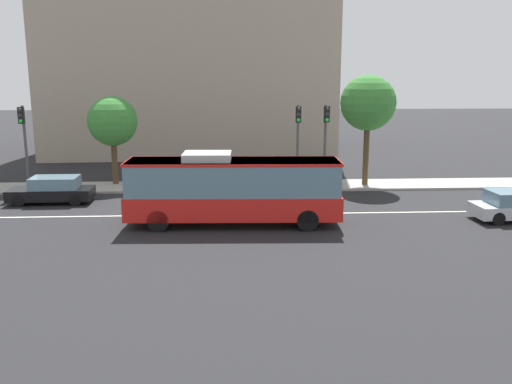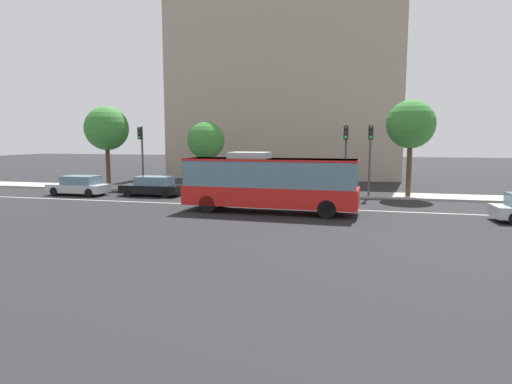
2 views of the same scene
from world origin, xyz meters
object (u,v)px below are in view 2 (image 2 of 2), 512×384
at_px(transit_bus, 269,181).
at_px(street_tree_kerbside_centre, 107,129).
at_px(sedan_black, 153,186).
at_px(traffic_light_far_corner, 370,148).
at_px(sedan_silver_ahead, 79,186).
at_px(street_tree_kerbside_left, 411,125).
at_px(traffic_light_mid_block, 346,148).
at_px(traffic_light_near_corner, 141,147).
at_px(street_tree_kerbside_right, 206,141).

height_order(transit_bus, street_tree_kerbside_centre, street_tree_kerbside_centre).
height_order(sedan_black, traffic_light_far_corner, traffic_light_far_corner).
height_order(sedan_silver_ahead, street_tree_kerbside_left, street_tree_kerbside_left).
bearing_deg(street_tree_kerbside_centre, traffic_light_mid_block, -4.12).
bearing_deg(traffic_light_far_corner, street_tree_kerbside_left, 108.01).
bearing_deg(street_tree_kerbside_left, traffic_light_mid_block, -165.68).
bearing_deg(traffic_light_mid_block, traffic_light_near_corner, -88.31).
bearing_deg(traffic_light_far_corner, sedan_silver_ahead, -83.49).
bearing_deg(traffic_light_near_corner, sedan_silver_ahead, -43.50).
bearing_deg(street_tree_kerbside_centre, street_tree_kerbside_left, -0.72).
relative_size(sedan_black, traffic_light_mid_block, 0.87).
relative_size(traffic_light_mid_block, street_tree_kerbside_right, 0.92).
distance_m(traffic_light_near_corner, traffic_light_far_corner, 17.80).
bearing_deg(sedan_silver_ahead, traffic_light_mid_block, -168.86).
relative_size(traffic_light_near_corner, street_tree_kerbside_left, 0.75).
xyz_separation_m(sedan_silver_ahead, traffic_light_mid_block, (19.47, 3.31, 2.84)).
height_order(sedan_silver_ahead, traffic_light_mid_block, traffic_light_mid_block).
xyz_separation_m(street_tree_kerbside_left, street_tree_kerbside_right, (-15.79, 1.00, -1.13)).
height_order(traffic_light_far_corner, street_tree_kerbside_left, street_tree_kerbside_left).
xyz_separation_m(transit_bus, traffic_light_mid_block, (3.98, 7.44, 1.75)).
bearing_deg(street_tree_kerbside_left, traffic_light_far_corner, -159.34).
bearing_deg(transit_bus, sedan_black, 155.33).
xyz_separation_m(sedan_black, traffic_light_near_corner, (-2.22, 2.58, 2.84)).
bearing_deg(traffic_light_near_corner, traffic_light_far_corner, 90.43).
relative_size(transit_bus, traffic_light_near_corner, 1.94).
bearing_deg(street_tree_kerbside_left, transit_bus, -134.50).
distance_m(sedan_black, sedan_silver_ahead, 5.64).
height_order(traffic_light_far_corner, street_tree_kerbside_centre, street_tree_kerbside_centre).
distance_m(sedan_black, street_tree_kerbside_right, 6.22).
relative_size(transit_bus, traffic_light_far_corner, 1.94).
bearing_deg(sedan_silver_ahead, traffic_light_near_corner, -132.61).
relative_size(sedan_silver_ahead, street_tree_kerbside_right, 0.80).
xyz_separation_m(traffic_light_mid_block, street_tree_kerbside_left, (4.45, 1.14, 1.64)).
bearing_deg(sedan_silver_ahead, street_tree_kerbside_left, -167.98).
bearing_deg(traffic_light_far_corner, transit_bus, -39.60).
bearing_deg(street_tree_kerbside_right, traffic_light_mid_block, -10.66).
relative_size(transit_bus, traffic_light_mid_block, 1.94).
xyz_separation_m(transit_bus, street_tree_kerbside_left, (8.43, 8.58, 3.40)).
height_order(sedan_silver_ahead, street_tree_kerbside_right, street_tree_kerbside_right).
distance_m(street_tree_kerbside_centre, street_tree_kerbside_right, 8.75).
bearing_deg(sedan_silver_ahead, traffic_light_far_corner, -169.37).
height_order(traffic_light_mid_block, traffic_light_far_corner, same).
relative_size(sedan_black, traffic_light_near_corner, 0.87).
bearing_deg(traffic_light_far_corner, traffic_light_near_corner, -92.81).
relative_size(sedan_silver_ahead, traffic_light_near_corner, 0.87).
bearing_deg(traffic_light_far_corner, sedan_black, -83.42).
bearing_deg(traffic_light_near_corner, transit_bus, 58.58).
bearing_deg(sedan_black, transit_bus, 152.29).
bearing_deg(street_tree_kerbside_right, sedan_black, -119.21).
bearing_deg(street_tree_kerbside_centre, street_tree_kerbside_right, 4.57).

